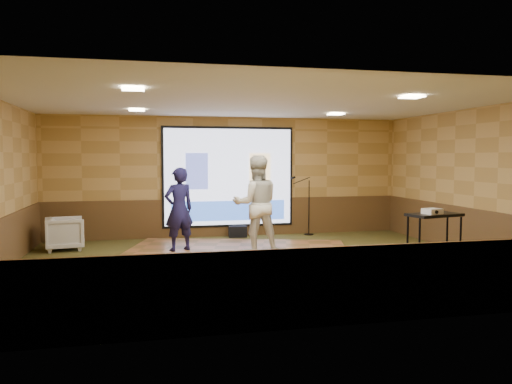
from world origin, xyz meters
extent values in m
plane|color=#32391A|center=(0.00, 0.00, 0.00)|extent=(9.00, 9.00, 0.00)
cube|color=tan|center=(0.00, 3.50, 1.50)|extent=(9.00, 0.04, 3.00)
cube|color=tan|center=(0.00, -3.50, 1.50)|extent=(9.00, 0.04, 3.00)
cube|color=tan|center=(4.50, 0.00, 1.50)|extent=(0.04, 7.00, 3.00)
cube|color=beige|center=(0.00, 0.00, 3.00)|extent=(9.00, 7.00, 0.04)
cube|color=#543F1C|center=(0.00, 3.48, 0.47)|extent=(9.00, 0.04, 0.95)
cube|color=#543F1C|center=(0.00, -3.48, 0.47)|extent=(9.00, 0.04, 0.95)
cube|color=#543F1C|center=(4.48, 0.00, 0.47)|extent=(0.04, 7.00, 0.95)
cube|color=black|center=(0.00, 3.45, 1.50)|extent=(3.32, 0.03, 2.52)
cube|color=#C9D6FF|center=(0.00, 3.42, 1.50)|extent=(3.20, 0.02, 2.40)
cube|color=#444E95|center=(-0.80, 3.40, 1.65)|extent=(0.55, 0.01, 0.90)
cube|color=#DBB87F|center=(0.80, 3.40, 1.65)|extent=(0.55, 0.01, 0.90)
cube|color=blue|center=(0.00, 3.40, 0.65)|extent=(2.88, 0.01, 0.50)
cube|color=beige|center=(-2.20, 1.80, 2.97)|extent=(0.32, 0.32, 0.02)
cube|color=beige|center=(2.20, 1.80, 2.97)|extent=(0.32, 0.32, 0.02)
cube|color=beige|center=(-2.20, -1.50, 2.97)|extent=(0.32, 0.32, 0.02)
cube|color=beige|center=(2.20, -1.50, 2.97)|extent=(0.32, 0.32, 0.02)
cube|color=#9B6239|center=(-0.26, 1.02, 0.02)|extent=(5.45, 4.69, 0.03)
imported|color=#16143F|center=(-1.37, 1.57, 0.91)|extent=(0.74, 0.61, 1.75)
imported|color=beige|center=(0.17, 1.02, 1.03)|extent=(0.99, 0.79, 2.00)
cylinder|color=black|center=(2.56, -1.22, 0.47)|extent=(0.04, 0.04, 0.95)
cylinder|color=black|center=(3.36, -1.22, 0.47)|extent=(0.04, 0.04, 0.95)
cylinder|color=black|center=(2.56, -0.82, 0.47)|extent=(0.04, 0.04, 0.95)
cylinder|color=black|center=(3.36, -0.82, 0.47)|extent=(0.04, 0.04, 0.95)
cube|color=black|center=(2.96, -1.02, 0.97)|extent=(0.95, 0.50, 0.05)
cube|color=black|center=(2.96, -1.02, 0.25)|extent=(0.85, 0.45, 0.03)
cube|color=silver|center=(2.87, -1.10, 1.05)|extent=(0.34, 0.31, 0.10)
cylinder|color=black|center=(2.05, 3.22, 0.01)|extent=(0.24, 0.24, 0.02)
cylinder|color=black|center=(2.05, 3.22, 0.70)|extent=(0.02, 0.02, 1.40)
cylinder|color=black|center=(1.85, 3.22, 1.40)|extent=(0.44, 0.02, 0.18)
cylinder|color=black|center=(1.63, 3.22, 1.48)|extent=(0.10, 0.05, 0.08)
imported|color=gray|center=(-3.76, 2.36, 0.36)|extent=(0.90, 0.88, 0.71)
cube|color=black|center=(0.19, 3.25, 0.14)|extent=(0.47, 0.34, 0.28)
camera|label=1|loc=(-2.05, -8.93, 2.00)|focal=35.00mm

